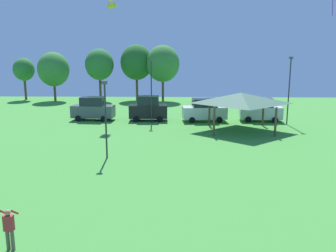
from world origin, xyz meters
name	(u,v)px	position (x,y,z in m)	size (l,w,h in m)	color
person_standing_near_foreground	(9,227)	(-5.47, 13.01, 0.94)	(0.52, 0.48, 1.67)	brown
kite_flying_0	(112,2)	(-6.09, 39.43, 12.42)	(0.93, 0.87, 1.37)	yellow
parked_car_leftmost	(93,109)	(-8.46, 39.10, 1.24)	(4.69, 2.20, 2.55)	#4C5156
parked_car_second_from_left	(148,109)	(-2.40, 39.02, 1.30)	(4.14, 2.02, 2.69)	black
parked_car_third_from_left	(204,110)	(3.65, 38.78, 1.21)	(4.81, 2.38, 2.47)	silver
parked_car_rightmost_in_row	(261,110)	(9.70, 39.04, 1.21)	(4.56, 2.36, 2.46)	silver
park_pavilion	(241,98)	(6.68, 34.27, 3.08)	(6.99, 6.05, 3.60)	brown
light_post_0	(289,87)	(11.99, 37.18, 3.84)	(0.36, 0.20, 6.87)	#2D2D33
light_post_1	(106,115)	(-4.19, 24.96, 3.09)	(0.36, 0.20, 5.40)	#2D2D33
light_post_3	(151,88)	(-1.97, 37.85, 3.70)	(0.36, 0.20, 6.60)	#2D2D33
treeline_tree_0	(24,70)	(-23.07, 56.03, 4.67)	(3.20, 3.20, 6.47)	brown
treeline_tree_1	(53,69)	(-17.98, 54.74, 4.78)	(4.68, 4.68, 7.37)	brown
treeline_tree_2	(99,65)	(-11.04, 55.01, 5.48)	(4.27, 4.27, 7.85)	brown
treeline_tree_3	(137,62)	(-5.55, 56.14, 5.78)	(4.90, 4.90, 8.49)	brown
treeline_tree_4	(163,64)	(-1.48, 55.18, 5.62)	(5.00, 5.00, 8.38)	brown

